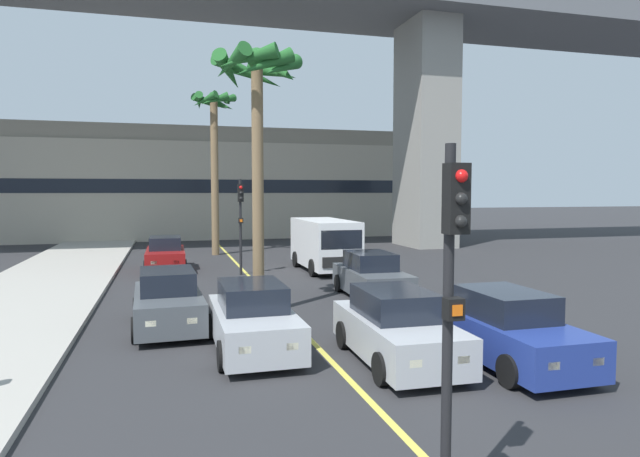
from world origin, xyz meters
name	(u,v)px	position (x,y,z in m)	size (l,w,h in m)	color
lane_stripe_center	(254,281)	(0.00, 24.00, 0.00)	(0.14, 56.00, 0.01)	#DBCC4C
pier_building_backdrop	(209,185)	(0.00, 47.55, 4.22)	(35.20, 8.04, 8.56)	#BCB29E
car_queue_front	(507,330)	(3.58, 11.95, 0.72)	(1.86, 4.11, 1.56)	navy
car_queue_second	(165,255)	(-3.48, 28.30, 0.72)	(1.85, 4.11, 1.56)	maroon
car_queue_third	(396,329)	(1.34, 12.70, 0.72)	(1.92, 4.14, 1.56)	#B7BABF
car_queue_fourth	(253,320)	(-1.51, 14.36, 0.72)	(1.84, 4.10, 1.56)	#B7BABF
car_queue_fifth	(371,277)	(3.41, 19.61, 0.72)	(1.95, 4.16, 1.56)	#4C5156
car_queue_sixth	(168,301)	(-3.39, 17.07, 0.72)	(1.95, 4.16, 1.56)	#4C5156
delivery_van	(324,243)	(3.60, 26.14, 1.29)	(2.18, 5.26, 2.36)	white
traffic_light_median_near	(452,280)	(-0.38, 7.27, 2.71)	(0.24, 0.37, 4.20)	black
traffic_light_median_far	(241,213)	(-0.28, 25.90, 2.71)	(0.24, 0.37, 4.20)	black
palm_tree_near_median	(214,130)	(-0.70, 33.96, 7.15)	(2.62, 2.65, 9.32)	brown
palm_tree_mid_median	(257,94)	(-0.80, 18.02, 6.49)	(2.72, 2.75, 7.82)	brown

